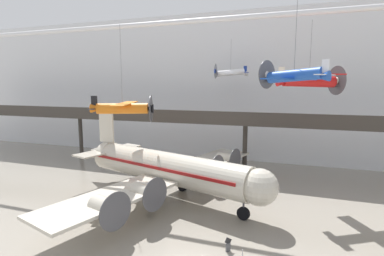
{
  "coord_description": "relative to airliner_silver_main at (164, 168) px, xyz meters",
  "views": [
    {
      "loc": [
        7.05,
        -18.36,
        13.14
      ],
      "look_at": [
        -2.52,
        9.14,
        9.0
      ],
      "focal_mm": 28.0,
      "sensor_mm": 36.0,
      "label": 1
    }
  ],
  "objects": [
    {
      "name": "suspended_plane_white_twin",
      "position": [
        4.32,
        15.66,
        11.48
      ],
      "size": [
        5.48,
        6.23,
        5.94
      ],
      "rotation": [
        0.0,
        0.0,
        3.59
      ],
      "color": "silver"
    },
    {
      "name": "suspended_plane_blue_trainer",
      "position": [
        13.95,
        -6.31,
        10.26
      ],
      "size": [
        5.63,
        6.3,
        7.26
      ],
      "rotation": [
        0.0,
        0.0,
        2.64
      ],
      "color": "#1E4CAD"
    },
    {
      "name": "suspended_plane_orange_highwing",
      "position": [
        -4.86,
        -0.88,
        6.93
      ],
      "size": [
        7.62,
        8.91,
        11.09
      ],
      "rotation": [
        0.0,
        0.0,
        0.34
      ],
      "color": "orange"
    },
    {
      "name": "suspended_plane_red_highwing",
      "position": [
        15.44,
        4.6,
        10.06
      ],
      "size": [
        7.75,
        8.62,
        8.04
      ],
      "rotation": [
        0.0,
        0.0,
        0.53
      ],
      "color": "red"
    },
    {
      "name": "hangar_back_wall",
      "position": [
        7.17,
        22.36,
        9.23
      ],
      "size": [
        140.0,
        3.0,
        25.7
      ],
      "color": "silver",
      "rests_on": "ground"
    },
    {
      "name": "info_sign_pedestal",
      "position": [
        9.61,
        -9.02,
        -3.17
      ],
      "size": [
        0.45,
        0.67,
        1.24
      ],
      "rotation": [
        0.0,
        0.0,
        -0.57
      ],
      "color": "#4C4C51",
      "rests_on": "ground"
    },
    {
      "name": "ceiling_truss_beam",
      "position": [
        7.17,
        2.64,
        16.84
      ],
      "size": [
        120.0,
        0.6,
        0.6
      ],
      "color": "silver"
    },
    {
      "name": "airliner_silver_main",
      "position": [
        0.0,
        0.0,
        0.0
      ],
      "size": [
        27.13,
        31.52,
        10.56
      ],
      "rotation": [
        0.0,
        0.0,
        -0.29
      ],
      "color": "beige",
      "rests_on": "ground"
    },
    {
      "name": "mezzanine_walkway",
      "position": [
        7.17,
        12.63,
        4.18
      ],
      "size": [
        110.0,
        3.2,
        9.44
      ],
      "color": "#38332D",
      "rests_on": "ground"
    }
  ]
}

